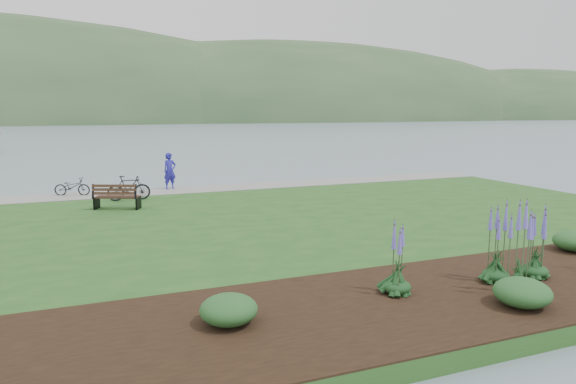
# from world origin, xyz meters

# --- Properties ---
(ground) EXTENTS (600.00, 600.00, 0.00)m
(ground) POSITION_xyz_m (0.00, 0.00, 0.00)
(ground) COLOR slate
(ground) RESTS_ON ground
(lawn) EXTENTS (34.00, 20.00, 0.40)m
(lawn) POSITION_xyz_m (0.00, -2.00, 0.20)
(lawn) COLOR #224E1B
(lawn) RESTS_ON ground
(shoreline_path) EXTENTS (34.00, 2.20, 0.03)m
(shoreline_path) POSITION_xyz_m (0.00, 6.90, 0.42)
(shoreline_path) COLOR gray
(shoreline_path) RESTS_ON lawn
(garden_bed) EXTENTS (24.00, 4.40, 0.04)m
(garden_bed) POSITION_xyz_m (3.00, -9.80, 0.42)
(garden_bed) COLOR black
(garden_bed) RESTS_ON lawn
(far_hillside) EXTENTS (580.00, 80.00, 38.00)m
(far_hillside) POSITION_xyz_m (20.00, 170.00, 0.00)
(far_hillside) COLOR #32522E
(far_hillside) RESTS_ON ground
(park_bench) EXTENTS (1.89, 1.32, 1.09)m
(park_bench) POSITION_xyz_m (-3.53, 2.97, 0.94)
(park_bench) COLOR #311D13
(park_bench) RESTS_ON lawn
(person) EXTENTS (0.92, 0.77, 2.16)m
(person) POSITION_xyz_m (-0.69, 7.50, 1.48)
(person) COLOR #26229F
(person) RESTS_ON lawn
(bicycle_a) EXTENTS (1.07, 1.72, 0.85)m
(bicycle_a) POSITION_xyz_m (-5.24, 7.20, 0.83)
(bicycle_a) COLOR black
(bicycle_a) RESTS_ON lawn
(bicycle_b) EXTENTS (0.53, 1.83, 1.10)m
(bicycle_b) POSITION_xyz_m (-2.88, 4.95, 0.95)
(bicycle_b) COLOR black
(bicycle_b) RESTS_ON lawn
(echium_0) EXTENTS (0.62, 0.62, 2.03)m
(echium_0) POSITION_xyz_m (4.03, -9.60, 1.30)
(echium_0) COLOR #143819
(echium_0) RESTS_ON garden_bed
(echium_1) EXTENTS (0.62, 0.62, 1.83)m
(echium_1) POSITION_xyz_m (5.13, -9.70, 1.16)
(echium_1) COLOR #143819
(echium_1) RESTS_ON garden_bed
(echium_4) EXTENTS (0.62, 0.62, 1.84)m
(echium_4) POSITION_xyz_m (1.49, -9.41, 1.12)
(echium_4) COLOR #143819
(echium_4) RESTS_ON garden_bed
(echium_5) EXTENTS (0.62, 0.62, 2.37)m
(echium_5) POSITION_xyz_m (3.87, -10.42, 1.35)
(echium_5) COLOR #143819
(echium_5) RESTS_ON garden_bed
(shrub_0) EXTENTS (1.09, 1.09, 0.54)m
(shrub_0) POSITION_xyz_m (-2.31, -9.61, 0.71)
(shrub_0) COLOR #1E4C21
(shrub_0) RESTS_ON garden_bed
(shrub_1) EXTENTS (1.13, 1.13, 0.57)m
(shrub_1) POSITION_xyz_m (3.43, -10.96, 0.72)
(shrub_1) COLOR #1E4C21
(shrub_1) RESTS_ON garden_bed
(shrub_2) EXTENTS (1.09, 1.09, 0.55)m
(shrub_2) POSITION_xyz_m (8.02, -8.35, 0.71)
(shrub_2) COLOR #1E4C21
(shrub_2) RESTS_ON garden_bed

